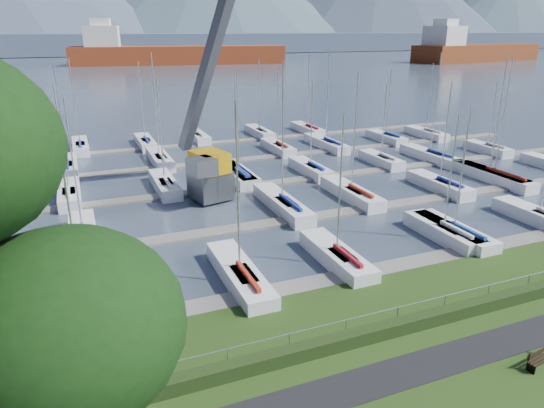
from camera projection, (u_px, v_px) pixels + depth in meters
path at (399, 373)px, 21.49m from camera, size 160.00×2.00×0.04m
water at (92, 60)px, 250.83m from camera, size 800.00×540.00×0.20m
hedge at (368, 335)px, 23.64m from camera, size 80.00×0.70×0.70m
fence at (364, 316)px, 23.70m from camera, size 80.00×0.04×0.04m
foothill at (85, 44)px, 309.66m from camera, size 900.00×80.00×12.00m
docks at (218, 190)px, 46.84m from camera, size 90.00×41.60×0.25m
bench_right at (542, 358)px, 21.85m from camera, size 1.84×0.65×0.85m
crane at (210, 136)px, 43.68m from camera, size 6.95×13.14×22.35m
cargo_ship_mid at (170, 55)px, 216.97m from camera, size 95.01×33.01×21.50m
cargo_ship_east at (472, 53)px, 236.20m from camera, size 77.05×31.29×21.50m
sailboat_fleet at (192, 130)px, 46.32m from camera, size 75.79×49.89×12.90m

